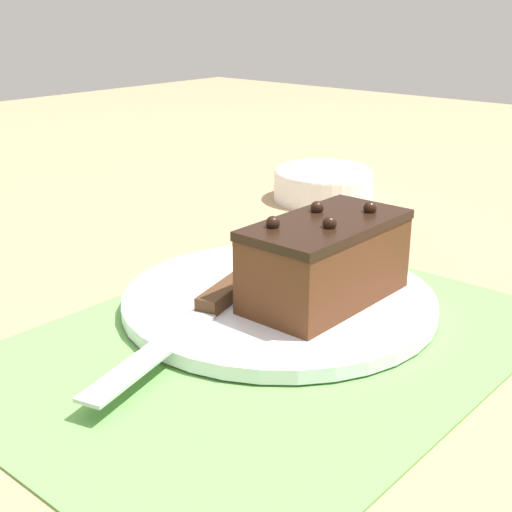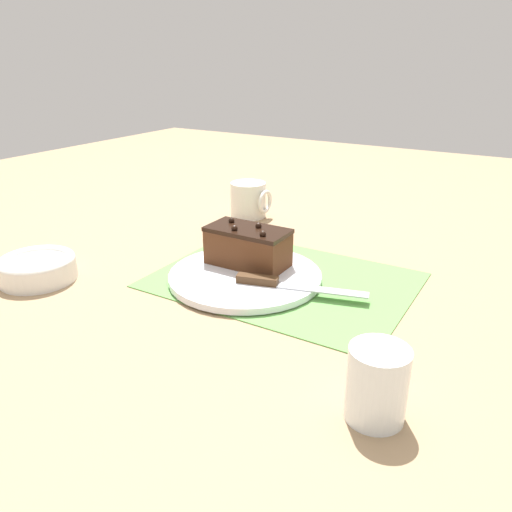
# 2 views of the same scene
# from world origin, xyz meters

# --- Properties ---
(ground_plane) EXTENTS (3.00, 3.00, 0.00)m
(ground_plane) POSITION_xyz_m (0.00, 0.00, 0.00)
(ground_plane) COLOR #9E7F5B
(placemat_woven) EXTENTS (0.46, 0.34, 0.00)m
(placemat_woven) POSITION_xyz_m (0.00, 0.00, 0.00)
(placemat_woven) COLOR #609E4C
(placemat_woven) RESTS_ON ground_plane
(cake_plate) EXTENTS (0.28, 0.28, 0.01)m
(cake_plate) POSITION_xyz_m (-0.06, -0.04, 0.01)
(cake_plate) COLOR white
(cake_plate) RESTS_ON placemat_woven
(chocolate_cake) EXTENTS (0.16, 0.08, 0.08)m
(chocolate_cake) POSITION_xyz_m (-0.08, -0.00, 0.05)
(chocolate_cake) COLOR #512D19
(chocolate_cake) RESTS_ON cake_plate
(serving_knife) EXTENTS (0.23, 0.08, 0.01)m
(serving_knife) POSITION_xyz_m (0.02, -0.05, 0.02)
(serving_knife) COLOR #472D19
(serving_knife) RESTS_ON cake_plate
(drinking_glass) EXTENTS (0.07, 0.07, 0.09)m
(drinking_glass) POSITION_xyz_m (0.27, -0.28, 0.05)
(drinking_glass) COLOR white
(drinking_glass) RESTS_ON ground_plane
(small_bowl) EXTENTS (0.14, 0.14, 0.05)m
(small_bowl) POSITION_xyz_m (-0.39, -0.23, 0.02)
(small_bowl) COLOR white
(small_bowl) RESTS_ON ground_plane
(coffee_mug) EXTENTS (0.10, 0.09, 0.09)m
(coffee_mug) POSITION_xyz_m (-0.26, 0.30, 0.04)
(coffee_mug) COLOR silver
(coffee_mug) RESTS_ON ground_plane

